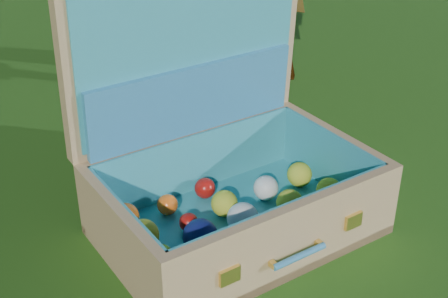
{
  "coord_description": "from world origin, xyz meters",
  "views": [
    {
      "loc": [
        -0.5,
        -1.11,
        0.9
      ],
      "look_at": [
        -0.0,
        0.07,
        0.19
      ],
      "focal_mm": 50.0,
      "sensor_mm": 36.0,
      "label": 1
    }
  ],
  "objects": [
    {
      "name": "ground",
      "position": [
        0.0,
        0.0,
        0.0
      ],
      "size": [
        60.0,
        60.0,
        0.0
      ],
      "primitive_type": "plane",
      "color": "#215114",
      "rests_on": "ground"
    },
    {
      "name": "suitcase",
      "position": [
        -0.01,
        0.05,
        0.17
      ],
      "size": [
        0.69,
        0.56,
        0.6
      ],
      "rotation": [
        0.0,
        0.0,
        0.19
      ],
      "color": "tan",
      "rests_on": "ground"
    }
  ]
}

